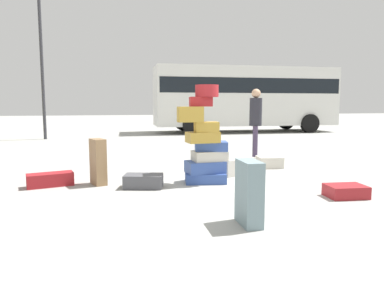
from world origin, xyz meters
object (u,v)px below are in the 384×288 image
at_px(suitcase_tower, 205,144).
at_px(person_bearded_onlooker, 256,118).
at_px(suitcase_maroon_behind_tower, 346,191).
at_px(parked_bus, 244,95).
at_px(suitcase_charcoal_right_side, 143,181).
at_px(suitcase_brown_left_side, 98,162).
at_px(suitcase_cream_upright_blue, 269,162).
at_px(suitcase_maroon_foreground_far, 50,180).
at_px(suitcase_cream_foreground_near, 235,166).
at_px(suitcase_slate_white_trunk, 249,193).
at_px(lamp_post, 41,39).

bearing_deg(suitcase_tower, person_bearded_onlooker, 48.54).
xyz_separation_m(suitcase_maroon_behind_tower, parked_bus, (3.23, 12.06, 1.74)).
distance_m(suitcase_charcoal_right_side, suitcase_maroon_behind_tower, 3.13).
bearing_deg(suitcase_brown_left_side, suitcase_cream_upright_blue, -8.39).
relative_size(suitcase_cream_upright_blue, person_bearded_onlooker, 0.29).
bearing_deg(suitcase_charcoal_right_side, suitcase_brown_left_side, 165.45).
xyz_separation_m(suitcase_brown_left_side, suitcase_charcoal_right_side, (0.73, -0.41, -0.28)).
relative_size(suitcase_maroon_foreground_far, suitcase_charcoal_right_side, 1.17).
distance_m(suitcase_cream_foreground_near, parked_bus, 11.03).
distance_m(person_bearded_onlooker, parked_bus, 9.11).
xyz_separation_m(suitcase_slate_white_trunk, suitcase_maroon_behind_tower, (1.85, 0.77, -0.28)).
bearing_deg(suitcase_brown_left_side, suitcase_slate_white_trunk, -76.49).
height_order(suitcase_maroon_foreground_far, suitcase_cream_upright_blue, suitcase_cream_upright_blue).
bearing_deg(suitcase_tower, suitcase_maroon_foreground_far, 172.55).
height_order(suitcase_tower, suitcase_brown_left_side, suitcase_tower).
height_order(suitcase_slate_white_trunk, suitcase_cream_upright_blue, suitcase_slate_white_trunk).
bearing_deg(suitcase_slate_white_trunk, suitcase_cream_foreground_near, 74.52).
relative_size(suitcase_maroon_foreground_far, parked_bus, 0.08).
xyz_separation_m(suitcase_maroon_foreground_far, suitcase_brown_left_side, (0.79, -0.06, 0.28)).
distance_m(suitcase_tower, person_bearded_onlooker, 2.85).
height_order(suitcase_maroon_foreground_far, suitcase_brown_left_side, suitcase_brown_left_side).
relative_size(suitcase_cream_foreground_near, person_bearded_onlooker, 0.43).
xyz_separation_m(suitcase_slate_white_trunk, suitcase_charcoal_right_side, (-1.00, 2.06, -0.26)).
bearing_deg(suitcase_cream_upright_blue, suitcase_slate_white_trunk, -111.58).
bearing_deg(suitcase_brown_left_side, parked_bus, 35.26).
height_order(suitcase_tower, suitcase_slate_white_trunk, suitcase_tower).
distance_m(suitcase_slate_white_trunk, suitcase_cream_upright_blue, 3.79).
distance_m(suitcase_maroon_foreground_far, person_bearded_onlooker, 4.89).
relative_size(person_bearded_onlooker, parked_bus, 0.19).
relative_size(suitcase_brown_left_side, suitcase_cream_upright_blue, 1.54).
bearing_deg(suitcase_cream_upright_blue, suitcase_cream_foreground_near, -144.28).
bearing_deg(suitcase_maroon_foreground_far, lamp_post, 85.81).
xyz_separation_m(suitcase_charcoal_right_side, suitcase_cream_upright_blue, (2.85, 1.24, 0.01)).
distance_m(suitcase_maroon_foreground_far, parked_bus, 12.91).
xyz_separation_m(suitcase_tower, person_bearded_onlooker, (1.87, 2.12, 0.35)).
relative_size(suitcase_cream_upright_blue, lamp_post, 0.09).
bearing_deg(suitcase_cream_foreground_near, person_bearded_onlooker, 31.15).
distance_m(suitcase_brown_left_side, suitcase_maroon_behind_tower, 3.97).
height_order(suitcase_maroon_behind_tower, person_bearded_onlooker, person_bearded_onlooker).
bearing_deg(suitcase_cream_foreground_near, suitcase_cream_upright_blue, 4.41).
bearing_deg(suitcase_maroon_behind_tower, suitcase_tower, 146.96).
distance_m(suitcase_maroon_foreground_far, suitcase_charcoal_right_side, 1.58).
relative_size(suitcase_charcoal_right_side, suitcase_maroon_behind_tower, 1.11).
relative_size(suitcase_slate_white_trunk, suitcase_charcoal_right_side, 1.19).
xyz_separation_m(suitcase_slate_white_trunk, suitcase_cream_upright_blue, (1.85, 3.29, -0.25)).
xyz_separation_m(suitcase_slate_white_trunk, person_bearded_onlooker, (1.95, 4.30, 0.67)).
bearing_deg(lamp_post, suitcase_slate_white_trunk, -70.16).
height_order(suitcase_slate_white_trunk, lamp_post, lamp_post).
height_order(suitcase_maroon_behind_tower, parked_bus, parked_bus).
bearing_deg(person_bearded_onlooker, suitcase_maroon_behind_tower, 20.52).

